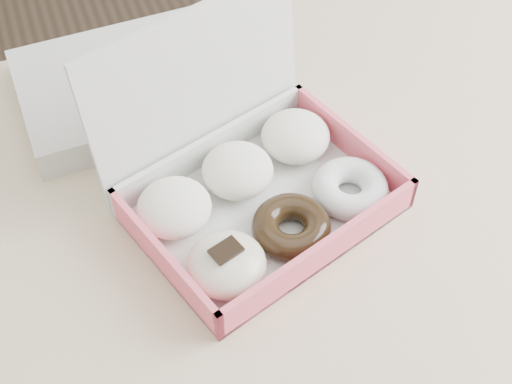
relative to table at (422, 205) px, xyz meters
name	(u,v)px	position (x,y,z in m)	size (l,w,h in m)	color
table	(422,205)	(0.00, 0.00, 0.00)	(1.20, 0.80, 0.75)	tan
donut_box	(252,186)	(-0.24, 0.02, 0.11)	(0.36, 0.33, 0.21)	silver
newspapers	(123,87)	(-0.34, 0.26, 0.10)	(0.27, 0.22, 0.04)	silver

